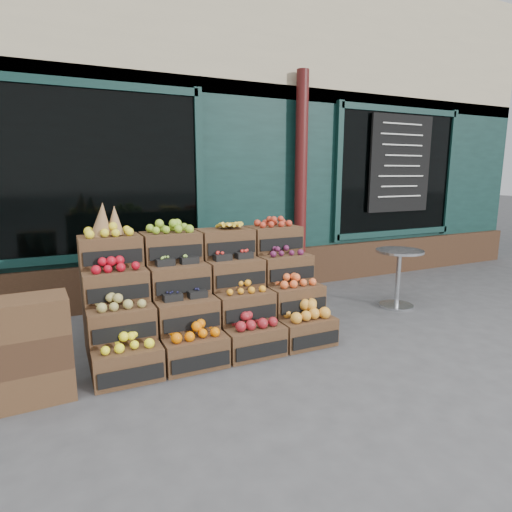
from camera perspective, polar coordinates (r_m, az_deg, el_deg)
name	(u,v)px	position (r m, az deg, el deg)	size (l,w,h in m)	color
ground	(304,348)	(4.49, 6.36, -12.07)	(60.00, 60.00, 0.00)	#414143
shop_facade	(167,139)	(8.89, -11.72, 14.97)	(12.00, 6.24, 4.80)	black
crate_display	(207,300)	(4.49, -6.61, -5.86)	(2.39, 1.18, 1.49)	#49301C
spare_crates	(33,349)	(3.80, -27.61, -10.97)	(0.57, 0.40, 0.83)	#49301C
bistro_table	(398,272)	(5.92, 18.45, -1.99)	(0.61, 0.61, 0.77)	#BBBDC3
shopkeeper	(79,230)	(6.32, -22.57, 3.21)	(0.72, 0.47, 1.97)	#1F6C28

